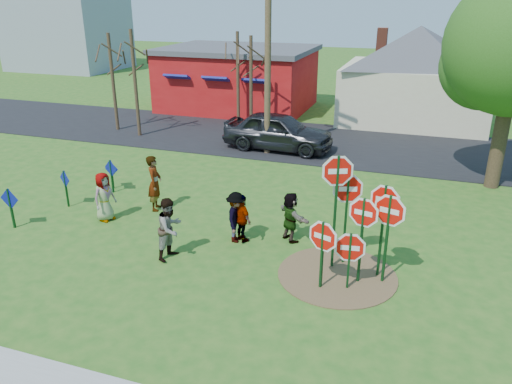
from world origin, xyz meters
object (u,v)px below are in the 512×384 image
Objects in this scene: stop_sign_b at (337,183)px; utility_pole at (268,47)px; stop_sign_a at (323,241)px; stop_sign_c at (384,210)px; stop_sign_d at (363,220)px; person_a at (104,197)px; person_b at (155,183)px; suv at (278,131)px.

stop_sign_b is 10.99m from utility_pole.
stop_sign_c is (1.33, 1.08, 0.58)m from stop_sign_a.
stop_sign_c is at bearing 59.89° from stop_sign_d.
stop_sign_a is at bearing -125.85° from stop_sign_c.
person_a is 0.18× the size of utility_pole.
person_b is 8.49m from suv.
stop_sign_c is 11.79m from utility_pole.
stop_sign_a is 0.38× the size of suv.
utility_pole reaches higher than stop_sign_a.
suv is (3.17, 9.56, 0.10)m from person_a.
stop_sign_d is 8.68m from person_a.
stop_sign_b is 1.72× the size of person_b.
suv is (-4.57, 10.21, -1.54)m from stop_sign_b.
utility_pole is at bearing 132.80° from stop_sign_d.
suv is (2.02, 8.24, -0.05)m from person_b.
stop_sign_b is at bearing -62.73° from utility_pole.
stop_sign_c is at bearing -121.75° from person_b.
suv is at bearing -4.09° from person_a.
stop_sign_a is 7.89m from person_a.
person_a is at bearing -173.56° from stop_sign_a.
stop_sign_d is at bearing -118.37° from stop_sign_c.
stop_sign_b is 1.34× the size of stop_sign_d.
person_a is at bearing 121.65° from person_b.
stop_sign_a is at bearing -88.94° from person_a.
stop_sign_b is at bearing -123.84° from person_b.
utility_pole reaches higher than person_a.
stop_sign_c reaches higher than person_b.
stop_sign_d is 1.28× the size of person_b.
utility_pole is at bearing 156.59° from suv.
stop_sign_a reaches higher than person_a.
stop_sign_a is 1.21× the size of person_a.
suv is at bearing 134.57° from stop_sign_c.
utility_pole is at bearing 137.73° from stop_sign_c.
person_b is at bearing -26.86° from person_a.
utility_pole is (-4.91, 9.53, 2.40)m from stop_sign_b.
stop_sign_b reaches higher than stop_sign_a.
person_a is (-7.66, 1.79, -0.51)m from stop_sign_a.
stop_sign_d is at bearing -83.72° from person_a.
utility_pole is at bearing -3.41° from person_a.
utility_pole is (-6.17, 9.60, 2.96)m from stop_sign_c.
stop_sign_a reaches higher than person_b.
suv is at bearing 63.24° from utility_pole.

